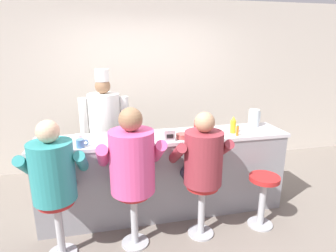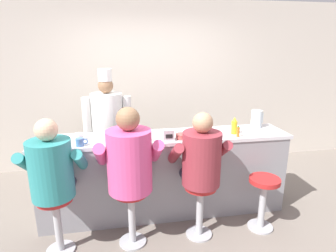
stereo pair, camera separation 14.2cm
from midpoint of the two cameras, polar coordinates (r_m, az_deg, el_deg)
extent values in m
plane|color=slate|center=(3.45, -0.84, -19.15)|extent=(20.00, 20.00, 0.00)
cube|color=beige|center=(4.69, -5.62, 8.08)|extent=(10.00, 0.06, 2.70)
cube|color=gray|center=(3.44, -1.84, -10.10)|extent=(2.87, 0.53, 0.94)
cube|color=silver|center=(3.26, -1.92, -2.28)|extent=(2.93, 0.55, 0.04)
cylinder|color=red|center=(3.21, 4.62, -0.54)|extent=(0.06, 0.06, 0.18)
cone|color=white|center=(3.17, 4.66, 1.49)|extent=(0.05, 0.05, 0.05)
cylinder|color=yellow|center=(3.40, 11.91, -0.15)|extent=(0.07, 0.07, 0.15)
cone|color=yellow|center=(3.37, 12.01, 1.52)|extent=(0.05, 0.05, 0.05)
cylinder|color=orange|center=(3.30, 12.71, -0.99)|extent=(0.03, 0.03, 0.12)
cylinder|color=#287F2D|center=(3.29, 12.78, 0.05)|extent=(0.02, 0.02, 0.01)
cylinder|color=silver|center=(3.75, 16.01, 1.60)|extent=(0.14, 0.14, 0.22)
cube|color=silver|center=(3.78, 17.09, 1.82)|extent=(0.02, 0.02, 0.13)
cylinder|color=white|center=(3.09, -6.72, -2.82)|extent=(0.24, 0.24, 0.02)
ellipsoid|color=#E0BC60|center=(3.08, -6.74, -2.41)|extent=(0.11, 0.08, 0.03)
cylinder|color=#B24C47|center=(3.14, 1.59, -2.07)|extent=(0.14, 0.14, 0.06)
cylinder|color=white|center=(3.22, -19.06, -2.32)|extent=(0.09, 0.09, 0.08)
torus|color=white|center=(3.21, -17.98, -2.20)|extent=(0.06, 0.02, 0.06)
cylinder|color=#4C7AB2|center=(3.02, -18.74, -3.40)|extent=(0.08, 0.08, 0.08)
torus|color=#4C7AB2|center=(3.01, -17.71, -3.27)|extent=(0.06, 0.01, 0.06)
cube|color=silver|center=(3.05, -1.09, -1.91)|extent=(0.12, 0.07, 0.12)
cube|color=black|center=(3.02, -0.95, -2.11)|extent=(0.07, 0.01, 0.04)
cylinder|color=#B2B5BA|center=(3.07, -22.51, -18.50)|extent=(0.07, 0.07, 0.57)
cylinder|color=red|center=(2.93, -23.10, -13.92)|extent=(0.33, 0.33, 0.05)
cylinder|color=#33384C|center=(3.10, -24.39, -11.53)|extent=(0.15, 0.39, 0.15)
cylinder|color=#33384C|center=(3.06, -20.73, -11.44)|extent=(0.15, 0.39, 0.15)
cylinder|color=teal|center=(2.79, -23.78, -8.48)|extent=(0.39, 0.39, 0.56)
cylinder|color=teal|center=(2.94, -28.21, -7.23)|extent=(0.10, 0.42, 0.34)
cylinder|color=teal|center=(2.85, -18.52, -6.88)|extent=(0.10, 0.42, 0.34)
sphere|color=#DBB28E|center=(2.67, -24.67, -1.00)|extent=(0.20, 0.20, 0.20)
cylinder|color=#B2B5BA|center=(3.19, -8.06, -22.39)|extent=(0.28, 0.28, 0.02)
cylinder|color=#B2B5BA|center=(3.02, -8.28, -17.96)|extent=(0.07, 0.07, 0.57)
cylinder|color=red|center=(2.87, -8.51, -13.30)|extent=(0.33, 0.33, 0.05)
cylinder|color=#33384C|center=(3.04, -10.94, -10.80)|extent=(0.16, 0.43, 0.16)
cylinder|color=#33384C|center=(3.05, -6.81, -10.51)|extent=(0.16, 0.43, 0.16)
cylinder|color=#E54C8C|center=(2.73, -8.79, -7.20)|extent=(0.43, 0.43, 0.61)
cylinder|color=#E54C8C|center=(2.83, -14.55, -6.00)|extent=(0.11, 0.47, 0.37)
cylinder|color=#E54C8C|center=(2.86, -3.52, -5.29)|extent=(0.11, 0.47, 0.37)
sphere|color=#8C6647|center=(2.59, -9.18, 1.34)|extent=(0.22, 0.22, 0.22)
cylinder|color=#B2B5BA|center=(3.30, 5.34, -20.79)|extent=(0.28, 0.28, 0.02)
cylinder|color=#B2B5BA|center=(3.14, 5.48, -16.44)|extent=(0.07, 0.07, 0.57)
cylinder|color=red|center=(2.99, 5.62, -11.89)|extent=(0.33, 0.33, 0.05)
cylinder|color=#33384C|center=(3.12, 2.77, -9.84)|extent=(0.15, 0.39, 0.15)
cylinder|color=#33384C|center=(3.17, 6.23, -9.46)|extent=(0.15, 0.39, 0.15)
cylinder|color=maroon|center=(2.87, 5.79, -6.54)|extent=(0.39, 0.39, 0.55)
cylinder|color=maroon|center=(2.89, 0.45, -5.66)|extent=(0.10, 0.42, 0.34)
cylinder|color=maroon|center=(3.04, 9.57, -4.83)|extent=(0.10, 0.42, 0.34)
sphere|color=tan|center=(2.75, 6.00, 0.77)|extent=(0.20, 0.20, 0.20)
cylinder|color=#B2B5BA|center=(3.56, 17.03, -18.50)|extent=(0.28, 0.28, 0.02)
cylinder|color=#B2B5BA|center=(3.40, 17.44, -14.36)|extent=(0.07, 0.07, 0.57)
cylinder|color=red|center=(3.27, 17.84, -10.10)|extent=(0.33, 0.33, 0.05)
cube|color=#232328|center=(4.14, -13.18, -7.11)|extent=(0.33, 0.18, 0.78)
cube|color=white|center=(4.04, -13.32, -5.33)|extent=(0.29, 0.02, 0.47)
cylinder|color=white|center=(3.93, -13.80, 2.15)|extent=(0.42, 0.42, 0.59)
sphere|color=#8C6647|center=(3.86, -14.19, 7.86)|extent=(0.20, 0.20, 0.20)
cylinder|color=white|center=(3.84, -14.33, 9.95)|extent=(0.18, 0.18, 0.16)
cylinder|color=white|center=(3.94, -17.74, 1.86)|extent=(0.12, 0.12, 0.50)
cylinder|color=white|center=(3.93, -9.84, 2.35)|extent=(0.12, 0.12, 0.50)
camera|label=1|loc=(0.07, -91.28, -0.36)|focal=30.00mm
camera|label=2|loc=(0.07, 88.72, 0.36)|focal=30.00mm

